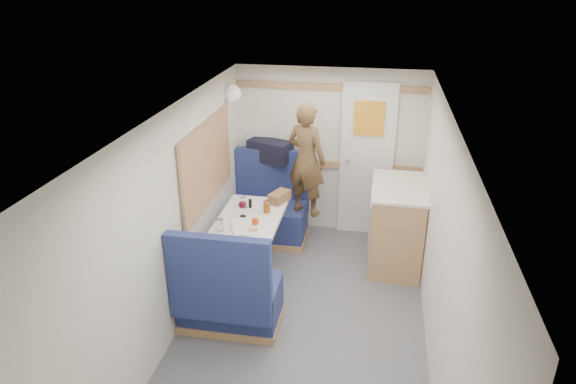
% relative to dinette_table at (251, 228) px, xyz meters
% --- Properties ---
extents(floor, '(4.50, 4.50, 0.00)m').
position_rel_dinette_table_xyz_m(floor, '(0.65, -1.00, -0.57)').
color(floor, '#515156').
rests_on(floor, ground).
extents(ceiling, '(4.50, 4.50, 0.00)m').
position_rel_dinette_table_xyz_m(ceiling, '(0.65, -1.00, 1.43)').
color(ceiling, silver).
rests_on(ceiling, wall_back).
extents(wall_back, '(2.20, 0.02, 2.00)m').
position_rel_dinette_table_xyz_m(wall_back, '(0.65, 1.25, 0.43)').
color(wall_back, silver).
rests_on(wall_back, floor).
extents(wall_left, '(0.02, 4.50, 2.00)m').
position_rel_dinette_table_xyz_m(wall_left, '(-0.45, -1.00, 0.43)').
color(wall_left, silver).
rests_on(wall_left, floor).
extents(wall_right, '(0.02, 4.50, 2.00)m').
position_rel_dinette_table_xyz_m(wall_right, '(1.75, -1.00, 0.43)').
color(wall_right, silver).
rests_on(wall_right, floor).
extents(oak_trim_low, '(2.15, 0.02, 0.08)m').
position_rel_dinette_table_xyz_m(oak_trim_low, '(0.65, 1.23, 0.28)').
color(oak_trim_low, '#9A6845').
rests_on(oak_trim_low, wall_back).
extents(oak_trim_high, '(2.15, 0.02, 0.08)m').
position_rel_dinette_table_xyz_m(oak_trim_high, '(0.65, 1.23, 1.21)').
color(oak_trim_high, '#9A6845').
rests_on(oak_trim_high, wall_back).
extents(side_window, '(0.04, 1.30, 0.72)m').
position_rel_dinette_table_xyz_m(side_window, '(-0.43, 0.00, 0.68)').
color(side_window, '#A9AE94').
rests_on(side_window, wall_left).
extents(rear_door, '(0.62, 0.12, 1.86)m').
position_rel_dinette_table_xyz_m(rear_door, '(1.10, 1.22, 0.41)').
color(rear_door, white).
rests_on(rear_door, wall_back).
extents(dinette_table, '(0.62, 0.92, 0.72)m').
position_rel_dinette_table_xyz_m(dinette_table, '(0.00, 0.00, 0.00)').
color(dinette_table, white).
rests_on(dinette_table, floor).
extents(bench_far, '(0.90, 0.59, 1.05)m').
position_rel_dinette_table_xyz_m(bench_far, '(-0.00, 0.86, -0.27)').
color(bench_far, navy).
rests_on(bench_far, floor).
extents(bench_near, '(0.90, 0.59, 1.05)m').
position_rel_dinette_table_xyz_m(bench_near, '(-0.00, -0.86, -0.27)').
color(bench_near, navy).
rests_on(bench_near, floor).
extents(ledge, '(0.90, 0.14, 0.04)m').
position_rel_dinette_table_xyz_m(ledge, '(-0.00, 1.12, 0.31)').
color(ledge, '#9A6845').
rests_on(ledge, bench_far).
extents(dome_light, '(0.20, 0.20, 0.20)m').
position_rel_dinette_table_xyz_m(dome_light, '(-0.39, 0.85, 1.18)').
color(dome_light, white).
rests_on(dome_light, wall_left).
extents(galley_counter, '(0.57, 0.92, 0.92)m').
position_rel_dinette_table_xyz_m(galley_counter, '(1.47, 0.55, -0.10)').
color(galley_counter, '#9A6845').
rests_on(galley_counter, floor).
extents(person, '(0.55, 0.46, 1.27)m').
position_rel_dinette_table_xyz_m(person, '(0.46, 0.72, 0.52)').
color(person, brown).
rests_on(person, bench_far).
extents(duffel_bag, '(0.56, 0.40, 0.25)m').
position_rel_dinette_table_xyz_m(duffel_bag, '(-0.03, 1.12, 0.46)').
color(duffel_bag, black).
rests_on(duffel_bag, ledge).
extents(tray, '(0.37, 0.42, 0.02)m').
position_rel_dinette_table_xyz_m(tray, '(0.02, -0.28, 0.16)').
color(tray, white).
rests_on(tray, dinette_table).
extents(orange_fruit, '(0.07, 0.07, 0.07)m').
position_rel_dinette_table_xyz_m(orange_fruit, '(0.11, -0.22, 0.21)').
color(orange_fruit, orange).
rests_on(orange_fruit, tray).
extents(cheese_block, '(0.10, 0.06, 0.03)m').
position_rel_dinette_table_xyz_m(cheese_block, '(0.11, -0.35, 0.19)').
color(cheese_block, '#F7EB8E').
rests_on(cheese_block, tray).
extents(wine_glass, '(0.08, 0.08, 0.17)m').
position_rel_dinette_table_xyz_m(wine_glass, '(-0.07, -0.04, 0.28)').
color(wine_glass, white).
rests_on(wine_glass, dinette_table).
extents(tumbler_left, '(0.07, 0.07, 0.12)m').
position_rel_dinette_table_xyz_m(tumbler_left, '(-0.21, -0.38, 0.21)').
color(tumbler_left, white).
rests_on(tumbler_left, dinette_table).
extents(tumbler_mid, '(0.07, 0.07, 0.12)m').
position_rel_dinette_table_xyz_m(tumbler_mid, '(-0.11, 0.16, 0.21)').
color(tumbler_mid, white).
rests_on(tumbler_mid, dinette_table).
extents(tumbler_right, '(0.07, 0.07, 0.11)m').
position_rel_dinette_table_xyz_m(tumbler_right, '(0.14, 0.11, 0.21)').
color(tumbler_right, white).
rests_on(tumbler_right, dinette_table).
extents(beer_glass, '(0.07, 0.07, 0.11)m').
position_rel_dinette_table_xyz_m(beer_glass, '(0.15, 0.08, 0.21)').
color(beer_glass, '#8E4814').
rests_on(beer_glass, dinette_table).
extents(pepper_grinder, '(0.04, 0.04, 0.09)m').
position_rel_dinette_table_xyz_m(pepper_grinder, '(-0.05, 0.17, 0.20)').
color(pepper_grinder, black).
rests_on(pepper_grinder, dinette_table).
extents(bread_loaf, '(0.22, 0.29, 0.11)m').
position_rel_dinette_table_xyz_m(bread_loaf, '(0.22, 0.38, 0.21)').
color(bread_loaf, '#8D5C3B').
rests_on(bread_loaf, dinette_table).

